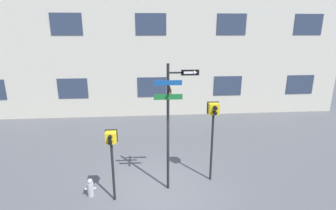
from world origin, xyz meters
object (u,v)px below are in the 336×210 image
street_sign_pole (170,117)px  pedestrian_signal_right (213,120)px  pedestrian_signal_left (111,147)px  fire_hydrant (90,188)px

street_sign_pole → pedestrian_signal_right: (1.52, 0.42, -0.31)m
pedestrian_signal_left → fire_hydrant: 1.78m
pedestrian_signal_right → fire_hydrant: pedestrian_signal_right is taller
fire_hydrant → pedestrian_signal_right: bearing=8.9°
street_sign_pole → fire_hydrant: 3.54m
street_sign_pole → pedestrian_signal_left: 2.06m
pedestrian_signal_left → pedestrian_signal_right: pedestrian_signal_right is taller
pedestrian_signal_left → fire_hydrant: bearing=161.5°
street_sign_pole → fire_hydrant: (-2.66, -0.23, -2.32)m
pedestrian_signal_left → pedestrian_signal_right: size_ratio=0.81×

